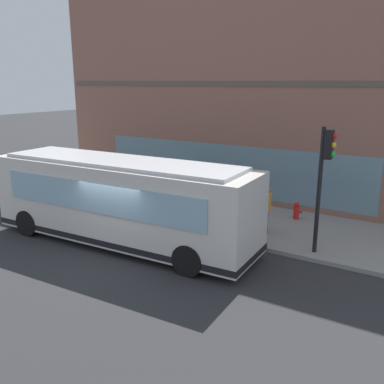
% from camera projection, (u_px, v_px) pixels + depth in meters
% --- Properties ---
extents(ground, '(120.00, 120.00, 0.00)m').
position_uv_depth(ground, '(124.00, 252.00, 14.35)').
color(ground, '#2D2D30').
extents(sidewalk_curb, '(4.85, 40.00, 0.15)m').
position_uv_depth(sidewalk_curb, '(199.00, 213.00, 18.46)').
color(sidewalk_curb, gray).
rests_on(sidewalk_curb, ground).
extents(building_corner, '(8.32, 19.77, 10.16)m').
position_uv_depth(building_corner, '(262.00, 93.00, 22.57)').
color(building_corner, '#8C5B4C').
rests_on(building_corner, ground).
extents(city_bus_nearside, '(2.98, 10.14, 3.07)m').
position_uv_depth(city_bus_nearside, '(121.00, 202.00, 14.83)').
color(city_bus_nearside, silver).
rests_on(city_bus_nearside, ground).
extents(traffic_light_near_corner, '(0.32, 0.49, 4.17)m').
position_uv_depth(traffic_light_near_corner, '(325.00, 167.00, 13.24)').
color(traffic_light_near_corner, black).
rests_on(traffic_light_near_corner, sidewalk_curb).
extents(fire_hydrant, '(0.35, 0.35, 0.74)m').
position_uv_depth(fire_hydrant, '(296.00, 211.00, 17.30)').
color(fire_hydrant, red).
rests_on(fire_hydrant, sidewalk_curb).
extents(pedestrian_by_light_pole, '(0.32, 0.32, 1.60)m').
position_uv_depth(pedestrian_by_light_pole, '(212.00, 185.00, 19.30)').
color(pedestrian_by_light_pole, '#B23338').
rests_on(pedestrian_by_light_pole, sidewalk_curb).
extents(pedestrian_walking_along_curb, '(0.32, 0.32, 1.79)m').
position_uv_depth(pedestrian_walking_along_curb, '(267.00, 206.00, 15.59)').
color(pedestrian_walking_along_curb, '#8C3F8C').
rests_on(pedestrian_walking_along_curb, sidewalk_curb).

